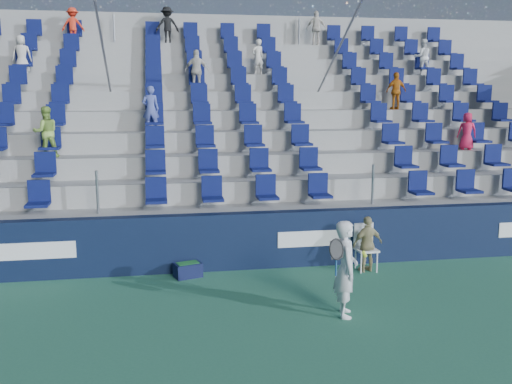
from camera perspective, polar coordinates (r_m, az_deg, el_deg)
The scene contains 7 objects.
ground at distance 9.34m, azimuth 1.73°, elevation -13.37°, with size 70.00×70.00×0.00m, color #317253.
sponsor_wall at distance 12.09m, azimuth -1.21°, elevation -4.88°, with size 24.00×0.32×1.20m.
grandstand at distance 16.81m, azimuth -3.84°, elevation 4.64°, with size 24.00×8.17×6.63m.
tennis_player at distance 9.64m, azimuth 8.97°, elevation -7.57°, with size 0.69×0.67×1.63m.
line_judge_chair at distance 12.24m, azimuth 10.84°, elevation -5.08°, with size 0.45×0.46×0.98m.
line_judge at distance 12.10m, azimuth 11.09°, elevation -5.12°, with size 0.69×0.29×1.17m, color tan.
ball_bin at distance 11.71m, azimuth -6.83°, elevation -7.67°, with size 0.61×0.49×0.30m.
Camera 1 is at (-1.72, -8.40, 3.71)m, focal length 40.00 mm.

